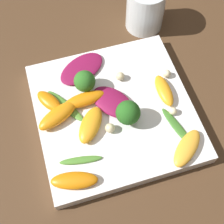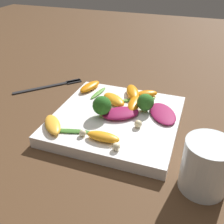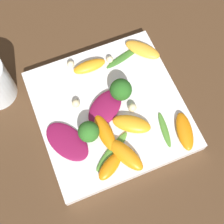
# 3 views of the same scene
# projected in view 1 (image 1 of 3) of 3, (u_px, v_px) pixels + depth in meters

# --- Properties ---
(ground_plane) EXTENTS (2.40, 2.40, 0.00)m
(ground_plane) POSITION_uv_depth(u_px,v_px,m) (114.00, 115.00, 0.57)
(ground_plane) COLOR #4C331E
(plate) EXTENTS (0.27, 0.27, 0.03)m
(plate) POSITION_uv_depth(u_px,v_px,m) (114.00, 112.00, 0.56)
(plate) COLOR white
(plate) RESTS_ON ground_plane
(drinking_glass) EXTENTS (0.08, 0.08, 0.09)m
(drinking_glass) POSITION_uv_depth(u_px,v_px,m) (145.00, 8.00, 0.63)
(drinking_glass) COLOR white
(drinking_glass) RESTS_ON ground_plane
(radicchio_leaf_0) EXTENTS (0.09, 0.11, 0.01)m
(radicchio_leaf_0) POSITION_uv_depth(u_px,v_px,m) (82.00, 69.00, 0.58)
(radicchio_leaf_0) COLOR maroon
(radicchio_leaf_0) RESTS_ON plate
(radicchio_leaf_1) EXTENTS (0.10, 0.09, 0.01)m
(radicchio_leaf_1) POSITION_uv_depth(u_px,v_px,m) (115.00, 101.00, 0.54)
(radicchio_leaf_1) COLOR maroon
(radicchio_leaf_1) RESTS_ON plate
(orange_segment_0) EXTENTS (0.06, 0.08, 0.02)m
(orange_segment_0) POSITION_uv_depth(u_px,v_px,m) (58.00, 116.00, 0.53)
(orange_segment_0) COLOR orange
(orange_segment_0) RESTS_ON plate
(orange_segment_1) EXTENTS (0.07, 0.08, 0.02)m
(orange_segment_1) POSITION_uv_depth(u_px,v_px,m) (187.00, 148.00, 0.50)
(orange_segment_1) COLOR #FCAD33
(orange_segment_1) RESTS_ON plate
(orange_segment_2) EXTENTS (0.04, 0.08, 0.02)m
(orange_segment_2) POSITION_uv_depth(u_px,v_px,m) (74.00, 180.00, 0.48)
(orange_segment_2) COLOR orange
(orange_segment_2) RESTS_ON plate
(orange_segment_3) EXTENTS (0.06, 0.05, 0.02)m
(orange_segment_3) POSITION_uv_depth(u_px,v_px,m) (49.00, 101.00, 0.54)
(orange_segment_3) COLOR orange
(orange_segment_3) RESTS_ON plate
(orange_segment_4) EXTENTS (0.03, 0.08, 0.02)m
(orange_segment_4) POSITION_uv_depth(u_px,v_px,m) (85.00, 99.00, 0.54)
(orange_segment_4) COLOR orange
(orange_segment_4) RESTS_ON plate
(orange_segment_5) EXTENTS (0.08, 0.07, 0.02)m
(orange_segment_5) POSITION_uv_depth(u_px,v_px,m) (91.00, 125.00, 0.52)
(orange_segment_5) COLOR orange
(orange_segment_5) RESTS_ON plate
(orange_segment_6) EXTENTS (0.07, 0.03, 0.02)m
(orange_segment_6) POSITION_uv_depth(u_px,v_px,m) (164.00, 90.00, 0.55)
(orange_segment_6) COLOR orange
(orange_segment_6) RESTS_ON plate
(broccoli_floret_0) EXTENTS (0.04, 0.04, 0.05)m
(broccoli_floret_0) POSITION_uv_depth(u_px,v_px,m) (128.00, 113.00, 0.51)
(broccoli_floret_0) COLOR #7A9E51
(broccoli_floret_0) RESTS_ON plate
(broccoli_floret_1) EXTENTS (0.04, 0.04, 0.04)m
(broccoli_floret_1) POSITION_uv_depth(u_px,v_px,m) (85.00, 81.00, 0.54)
(broccoli_floret_1) COLOR #7A9E51
(broccoli_floret_1) RESTS_ON plate
(arugula_sprig_0) EXTENTS (0.08, 0.06, 0.01)m
(arugula_sprig_0) POSITION_uv_depth(u_px,v_px,m) (65.00, 106.00, 0.54)
(arugula_sprig_0) COLOR #518E33
(arugula_sprig_0) RESTS_ON plate
(arugula_sprig_1) EXTENTS (0.02, 0.07, 0.01)m
(arugula_sprig_1) POSITION_uv_depth(u_px,v_px,m) (81.00, 160.00, 0.50)
(arugula_sprig_1) COLOR #518E33
(arugula_sprig_1) RESTS_ON plate
(arugula_sprig_2) EXTENTS (0.09, 0.04, 0.00)m
(arugula_sprig_2) POSITION_uv_depth(u_px,v_px,m) (178.00, 128.00, 0.53)
(arugula_sprig_2) COLOR #3D7528
(arugula_sprig_2) RESTS_ON plate
(macadamia_nut_0) EXTENTS (0.02, 0.02, 0.02)m
(macadamia_nut_0) POSITION_uv_depth(u_px,v_px,m) (120.00, 76.00, 0.57)
(macadamia_nut_0) COLOR beige
(macadamia_nut_0) RESTS_ON plate
(macadamia_nut_1) EXTENTS (0.01, 0.01, 0.01)m
(macadamia_nut_1) POSITION_uv_depth(u_px,v_px,m) (167.00, 74.00, 0.57)
(macadamia_nut_1) COLOR beige
(macadamia_nut_1) RESTS_ON plate
(macadamia_nut_2) EXTENTS (0.01, 0.01, 0.01)m
(macadamia_nut_2) POSITION_uv_depth(u_px,v_px,m) (173.00, 111.00, 0.53)
(macadamia_nut_2) COLOR beige
(macadamia_nut_2) RESTS_ON plate
(macadamia_nut_3) EXTENTS (0.02, 0.02, 0.02)m
(macadamia_nut_3) POSITION_uv_depth(u_px,v_px,m) (110.00, 128.00, 0.52)
(macadamia_nut_3) COLOR beige
(macadamia_nut_3) RESTS_ON plate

